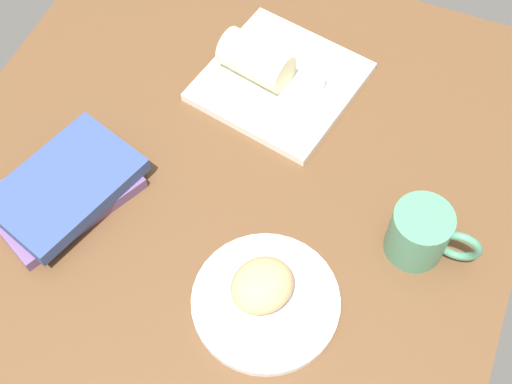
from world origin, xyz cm
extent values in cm
cube|color=brown|center=(0.00, 0.00, 2.00)|extent=(110.00, 90.00, 4.00)
cylinder|color=white|center=(-11.14, -13.25, 4.70)|extent=(20.99, 20.99, 1.40)
ellipsoid|color=tan|center=(-10.32, -12.35, 7.90)|extent=(11.85, 11.40, 5.01)
cube|color=white|center=(26.72, -0.80, 4.80)|extent=(28.25, 28.25, 1.60)
cylinder|color=silver|center=(27.15, -6.18, 6.90)|extent=(4.57, 4.57, 2.60)
cylinder|color=orange|center=(27.15, -6.18, 7.90)|extent=(3.74, 3.74, 0.40)
cylinder|color=beige|center=(26.38, 3.50, 8.91)|extent=(9.10, 13.05, 6.61)
cube|color=#6B4C7A|center=(-6.56, 22.28, 5.06)|extent=(25.90, 22.73, 2.12)
cube|color=#33477F|center=(-6.12, 21.14, 7.39)|extent=(24.98, 20.18, 2.55)
cylinder|color=#4C8C6B|center=(5.37, -30.10, 8.51)|extent=(8.67, 8.67, 9.03)
cylinder|color=olive|center=(5.37, -30.10, 12.43)|extent=(7.11, 7.11, 0.40)
torus|color=#4C8C6B|center=(5.45, -35.93, 8.51)|extent=(1.28, 6.63, 6.62)
camera|label=1|loc=(-46.54, -26.18, 97.68)|focal=49.48mm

